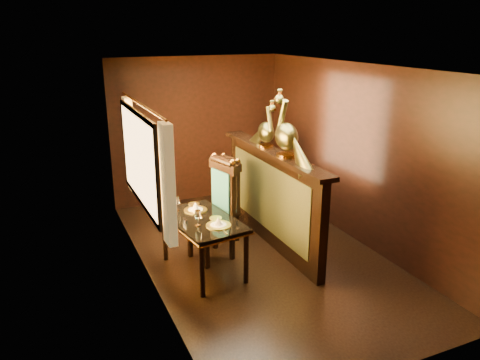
# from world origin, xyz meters

# --- Properties ---
(ground) EXTENTS (5.00, 5.00, 0.00)m
(ground) POSITION_xyz_m (0.00, 0.00, 0.00)
(ground) COLOR black
(ground) RESTS_ON ground
(room_shell) EXTENTS (3.04, 5.04, 2.52)m
(room_shell) POSITION_xyz_m (-0.09, 0.02, 1.58)
(room_shell) COLOR black
(room_shell) RESTS_ON ground
(partition) EXTENTS (0.26, 2.70, 1.36)m
(partition) POSITION_xyz_m (0.32, 0.30, 0.71)
(partition) COLOR black
(partition) RESTS_ON ground
(dining_table) EXTENTS (0.89, 1.29, 0.91)m
(dining_table) POSITION_xyz_m (-0.84, -0.09, 0.64)
(dining_table) COLOR black
(dining_table) RESTS_ON ground
(chair_left) EXTENTS (0.60, 0.62, 1.38)m
(chair_left) POSITION_xyz_m (-0.50, 0.23, 0.72)
(chair_left) COLOR black
(chair_left) RESTS_ON ground
(chair_right) EXTENTS (0.51, 0.53, 1.24)m
(chair_right) POSITION_xyz_m (-0.20, 0.71, 0.64)
(chair_right) COLOR black
(chair_right) RESTS_ON ground
(peacock_left) EXTENTS (0.27, 0.71, 0.85)m
(peacock_left) POSITION_xyz_m (0.33, -0.06, 1.78)
(peacock_left) COLOR #17452D
(peacock_left) RESTS_ON partition
(peacock_right) EXTENTS (0.21, 0.57, 0.67)m
(peacock_right) POSITION_xyz_m (0.33, 0.51, 1.70)
(peacock_right) COLOR #17452D
(peacock_right) RESTS_ON partition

